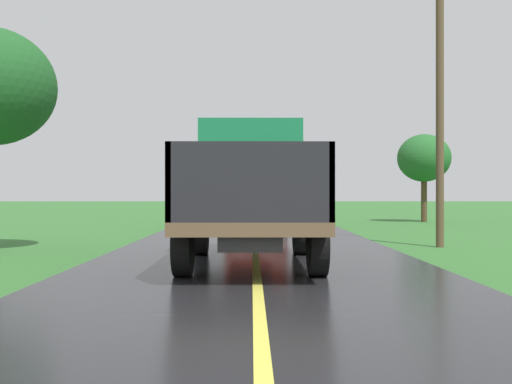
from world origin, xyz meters
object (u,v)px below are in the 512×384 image
(banana_truck_far, at_px, (256,191))
(utility_pole_roadside, at_px, (440,98))
(banana_truck_near, at_px, (250,188))
(roadside_tree_near_left, at_px, (424,158))

(banana_truck_far, relative_size, utility_pole_roadside, 0.82)
(banana_truck_near, height_order, utility_pole_roadside, utility_pole_roadside)
(utility_pole_roadside, relative_size, roadside_tree_near_left, 1.70)
(banana_truck_near, xyz_separation_m, utility_pole_roadside, (4.82, 3.50, 2.32))
(utility_pole_roadside, xyz_separation_m, roadside_tree_near_left, (3.42, 13.47, -0.77))
(banana_truck_near, distance_m, roadside_tree_near_left, 18.93)
(banana_truck_near, bearing_deg, roadside_tree_near_left, 64.11)
(roadside_tree_near_left, bearing_deg, banana_truck_far, -159.55)
(utility_pole_roadside, bearing_deg, roadside_tree_near_left, 75.75)
(banana_truck_near, distance_m, utility_pole_roadside, 6.39)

